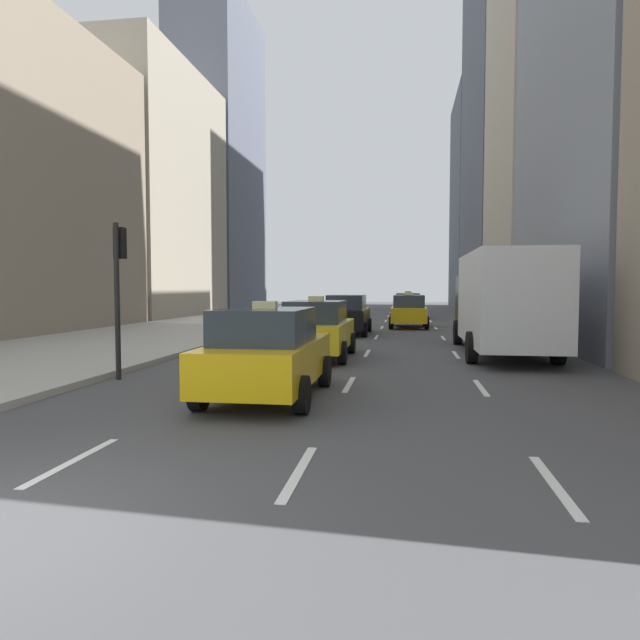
% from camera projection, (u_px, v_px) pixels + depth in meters
% --- Properties ---
extents(sidewalk_left, '(8.00, 66.00, 0.15)m').
position_uv_depth(sidewalk_left, '(214.00, 323.00, 32.64)').
color(sidewalk_left, '#ADAAA3').
rests_on(sidewalk_left, ground).
extents(lane_markings, '(5.72, 56.00, 0.01)m').
position_uv_depth(lane_markings, '(379.00, 332.00, 27.28)').
color(lane_markings, white).
rests_on(lane_markings, ground).
extents(building_row_left, '(6.00, 54.22, 28.80)m').
position_uv_depth(building_row_left, '(129.00, 153.00, 36.98)').
color(building_row_left, gray).
rests_on(building_row_left, ground).
extents(building_row_right, '(6.00, 66.32, 34.84)m').
position_uv_depth(building_row_right, '(544.00, 78.00, 34.29)').
color(building_row_right, gray).
rests_on(building_row_right, ground).
extents(taxi_lead, '(2.02, 4.40, 1.87)m').
position_uv_depth(taxi_lead, '(317.00, 329.00, 17.05)').
color(taxi_lead, yellow).
rests_on(taxi_lead, ground).
extents(taxi_second, '(2.02, 4.40, 1.87)m').
position_uv_depth(taxi_second, '(408.00, 305.00, 39.92)').
color(taxi_second, yellow).
rests_on(taxi_second, ground).
extents(taxi_third, '(2.02, 4.40, 1.87)m').
position_uv_depth(taxi_third, '(268.00, 353.00, 10.90)').
color(taxi_third, yellow).
rests_on(taxi_third, ground).
extents(taxi_fourth, '(2.02, 4.40, 1.87)m').
position_uv_depth(taxi_fourth, '(409.00, 311.00, 30.19)').
color(taxi_fourth, yellow).
rests_on(taxi_fourth, ground).
extents(sedan_black_near, '(2.02, 4.74, 1.79)m').
position_uv_depth(sedan_black_near, '(347.00, 314.00, 25.88)').
color(sedan_black_near, black).
rests_on(sedan_black_near, ground).
extents(box_truck, '(2.58, 8.40, 3.15)m').
position_uv_depth(box_truck, '(502.00, 301.00, 17.81)').
color(box_truck, '#262628').
rests_on(box_truck, ground).
extents(traffic_light_pole, '(0.24, 0.42, 3.60)m').
position_uv_depth(traffic_light_pole, '(119.00, 275.00, 13.14)').
color(traffic_light_pole, black).
rests_on(traffic_light_pole, ground).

